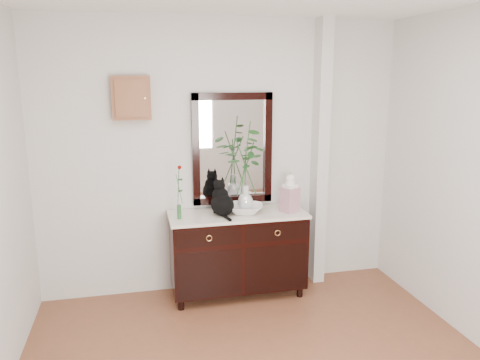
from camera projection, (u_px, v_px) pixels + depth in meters
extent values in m
cube|color=silver|center=(222.00, 158.00, 4.63)|extent=(3.60, 0.04, 2.70)
cube|color=silver|center=(320.00, 156.00, 4.77)|extent=(0.12, 0.20, 2.70)
cube|color=black|center=(238.00, 251.00, 4.61)|extent=(1.30, 0.50, 0.82)
cube|color=white|center=(238.00, 214.00, 4.53)|extent=(1.33, 0.52, 0.03)
cube|color=black|center=(232.00, 149.00, 4.62)|extent=(0.80, 0.06, 1.10)
cube|color=white|center=(232.00, 149.00, 4.63)|extent=(0.66, 0.01, 0.96)
cube|color=brown|center=(131.00, 98.00, 4.27)|extent=(0.35, 0.10, 0.40)
imported|color=white|center=(245.00, 209.00, 4.52)|extent=(0.43, 0.43, 0.08)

